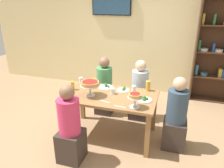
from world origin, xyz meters
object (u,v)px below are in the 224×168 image
diner_head_east (176,119)px  salad_plate_near_diner (106,87)px  salad_plate_far_diner (144,99)px  beer_glass_amber_spare (94,82)px  cutlery_knife_near (120,107)px  water_glass_clear_spare (81,81)px  dining_table (110,101)px  beer_glass_amber_short (73,86)px  cutlery_fork_near (105,101)px  cutlery_fork_far (68,98)px  diner_far_right (139,94)px  diner_near_left (70,130)px  water_glass_clear_far (134,89)px  personal_pizza_stand (135,97)px  beer_glass_amber_tall (148,86)px  salad_plate_spare (123,90)px  television (111,2)px  diner_far_left (105,90)px  deep_dish_pizza_stand (90,84)px  bookshelf (223,52)px  water_glass_clear_near (113,91)px

diner_head_east → salad_plate_near_diner: bearing=-13.3°
salad_plate_far_diner → beer_glass_amber_spare: (-0.93, 0.30, 0.05)m
salad_plate_near_diner → cutlery_knife_near: salad_plate_near_diner is taller
salad_plate_far_diner → water_glass_clear_spare: size_ratio=2.07×
water_glass_clear_spare → beer_glass_amber_spare: bearing=-10.3°
dining_table → beer_glass_amber_short: bearing=178.1°
cutlery_fork_near → cutlery_fork_far: size_ratio=1.00×
diner_far_right → diner_near_left: (-0.69, -1.46, 0.00)m
beer_glass_amber_short → cutlery_knife_near: 1.00m
water_glass_clear_far → beer_glass_amber_short: bearing=-169.2°
salad_plate_near_diner → salad_plate_far_diner: 0.78m
dining_table → personal_pizza_stand: 0.60m
diner_head_east → cutlery_knife_near: 0.88m
beer_glass_amber_tall → water_glass_clear_spare: (-1.20, -0.03, -0.03)m
water_glass_clear_spare → salad_plate_spare: bearing=-6.4°
diner_near_left → water_glass_clear_spare: (-0.32, 1.06, 0.30)m
television → beer_glass_amber_tall: television is taller
dining_table → diner_far_left: (-0.35, 0.72, -0.15)m
deep_dish_pizza_stand → bookshelf: bearing=44.9°
diner_far_left → deep_dish_pizza_stand: size_ratio=3.70×
water_glass_clear_near → cutlery_fork_far: (-0.59, -0.37, -0.05)m
diner_far_left → water_glass_clear_far: (0.68, -0.51, 0.31)m
deep_dish_pizza_stand → personal_pizza_stand: bearing=-13.4°
bookshelf → water_glass_clear_far: bearing=-130.1°
diner_far_left → water_glass_clear_spare: 0.59m
salad_plate_near_diner → diner_far_left: bearing=112.1°
water_glass_clear_near → salad_plate_far_diner: bearing=-9.1°
bookshelf → beer_glass_amber_spare: bearing=-142.0°
diner_far_right → water_glass_clear_near: diner_far_right is taller
deep_dish_pizza_stand → cutlery_knife_near: bearing=-22.4°
deep_dish_pizza_stand → water_glass_clear_near: (0.31, 0.17, -0.14)m
personal_pizza_stand → beer_glass_amber_tall: 0.66m
dining_table → deep_dish_pizza_stand: deep_dish_pizza_stand is taller
salad_plate_near_diner → salad_plate_far_diner: salad_plate_near_diner is taller
beer_glass_amber_spare → salad_plate_far_diner: bearing=-18.2°
dining_table → diner_far_right: bearing=64.4°
salad_plate_far_diner → salad_plate_spare: (-0.40, 0.27, -0.00)m
water_glass_clear_near → salad_plate_spare: bearing=54.5°
diner_far_left → cutlery_knife_near: (0.61, -1.06, 0.25)m
deep_dish_pizza_stand → salad_plate_spare: (0.44, 0.35, -0.18)m
dining_table → cutlery_fork_near: bearing=-91.3°
deep_dish_pizza_stand → cutlery_fork_far: (-0.28, -0.20, -0.19)m
beer_glass_amber_spare → water_glass_clear_far: size_ratio=1.19×
diner_near_left → personal_pizza_stand: 1.00m
deep_dish_pizza_stand → beer_glass_amber_tall: size_ratio=1.86×
cutlery_fork_near → diner_head_east: bearing=29.6°
beer_glass_amber_tall → beer_glass_amber_spare: bearing=-174.9°
cutlery_fork_near → cutlery_fork_far: 0.57m
water_glass_clear_near → salad_plate_near_diner: bearing=130.7°
water_glass_clear_near → cutlery_knife_near: bearing=-59.7°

